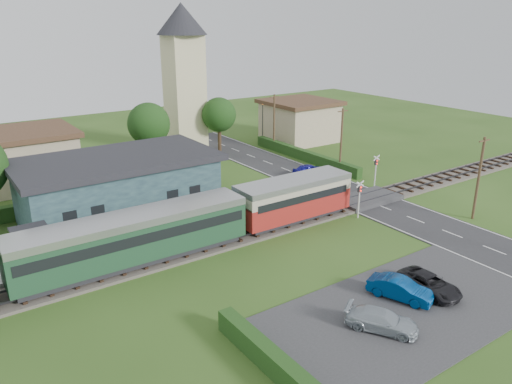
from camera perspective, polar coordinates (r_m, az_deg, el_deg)
ground at (r=39.15m, az=4.54°, el=-4.80°), size 120.00×120.00×0.00m
railway_track at (r=40.53m, az=2.77°, el=-3.71°), size 76.00×3.20×0.49m
road at (r=45.69m, az=14.35°, el=-1.71°), size 6.00×70.00×0.05m
car_park at (r=30.80m, az=16.79°, el=-12.75°), size 17.00×9.00×0.08m
crossing_deck at (r=46.85m, az=12.55°, el=-0.77°), size 6.20×3.40×0.45m
platform at (r=38.51m, az=-12.18°, el=-5.26°), size 30.00×3.00×0.45m
equipment_hut at (r=36.01m, az=-24.18°, el=-5.74°), size 2.30×2.30×2.55m
station_building at (r=42.71m, az=-15.46°, el=0.51°), size 16.00×9.00×5.30m
train at (r=33.41m, az=-18.90°, el=-6.17°), size 43.20×2.90×3.40m
church_tower at (r=62.35m, az=-8.28°, el=13.89°), size 6.00×6.00×17.60m
house_west at (r=54.71m, az=-25.44°, el=3.52°), size 10.80×8.80×5.50m
house_east at (r=68.26m, az=5.01°, el=8.17°), size 8.80×8.80×5.50m
hedge_carpark at (r=24.84m, az=2.11°, el=-18.94°), size 0.80×9.00×1.20m
hedge_roadside at (r=59.15m, az=5.52°, el=4.21°), size 0.80×18.00×1.20m
hedge_station at (r=47.43m, az=-17.10°, el=-0.38°), size 22.00×0.80×1.30m
tree_b at (r=55.72m, az=-12.16°, el=7.59°), size 4.60×4.60×7.34m
tree_c at (r=61.93m, az=-4.26°, el=8.78°), size 4.20×4.20×6.78m
utility_pole_b at (r=44.54m, az=24.10°, el=1.53°), size 1.40×0.22×7.00m
utility_pole_c at (r=54.12m, az=9.72°, el=5.90°), size 1.40×0.22×7.00m
utility_pole_d at (r=63.03m, az=2.08°, el=8.06°), size 1.40×0.22×7.00m
crossing_signal_near at (r=42.18m, az=11.75°, el=-0.21°), size 0.84×0.28×3.28m
crossing_signal_far at (r=50.34m, az=13.55°, el=2.86°), size 0.84×0.28×3.28m
streetlamp_east at (r=68.15m, az=0.77°, el=8.43°), size 0.30×0.30×5.15m
car_on_road at (r=53.25m, az=6.12°, el=2.54°), size 3.79×1.98×1.23m
car_park_blue at (r=31.41m, az=16.15°, el=-10.58°), size 2.63×4.08×1.27m
car_park_silver at (r=28.39m, az=14.17°, el=-14.03°), size 3.41×4.14×1.13m
car_park_dark at (r=32.63m, az=19.21°, el=-9.87°), size 2.08×4.16×1.13m
pedestrian_near at (r=40.14m, az=-4.19°, el=-2.04°), size 0.78×0.64×1.84m
pedestrian_far at (r=36.25m, az=-20.96°, el=-5.81°), size 0.95×1.07×1.81m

